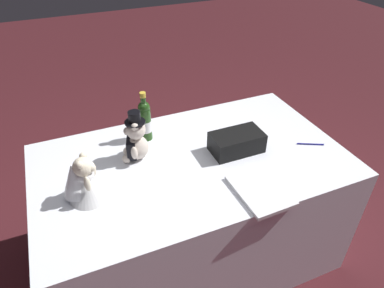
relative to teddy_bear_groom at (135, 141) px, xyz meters
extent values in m
plane|color=#47191E|center=(-0.26, 0.12, -0.88)|extent=(12.00, 12.00, 0.00)
cube|color=white|center=(-0.26, 0.12, -0.50)|extent=(1.64, 0.95, 0.77)
ellipsoid|color=beige|center=(-0.01, 0.00, -0.04)|extent=(0.11, 0.10, 0.14)
cube|color=black|center=(0.02, -0.01, -0.04)|extent=(0.07, 0.11, 0.10)
sphere|color=beige|center=(-0.01, 0.00, 0.07)|extent=(0.10, 0.10, 0.10)
sphere|color=beige|center=(0.03, -0.01, 0.06)|extent=(0.04, 0.04, 0.04)
sphere|color=beige|center=(-0.02, -0.03, 0.11)|extent=(0.04, 0.04, 0.04)
sphere|color=beige|center=(0.00, 0.04, 0.11)|extent=(0.04, 0.04, 0.04)
ellipsoid|color=beige|center=(-0.01, -0.06, -0.03)|extent=(0.03, 0.03, 0.08)
ellipsoid|color=beige|center=(0.02, 0.06, -0.03)|extent=(0.03, 0.03, 0.08)
sphere|color=beige|center=(0.04, -0.05, -0.09)|extent=(0.05, 0.05, 0.05)
sphere|color=beige|center=(0.06, 0.01, -0.09)|extent=(0.05, 0.05, 0.05)
cylinder|color=black|center=(-0.01, 0.00, 0.11)|extent=(0.10, 0.10, 0.01)
cylinder|color=black|center=(-0.01, 0.00, 0.14)|extent=(0.06, 0.06, 0.05)
cone|color=white|center=(0.28, 0.20, -0.04)|extent=(0.18, 0.18, 0.14)
ellipsoid|color=white|center=(0.28, 0.20, 0.02)|extent=(0.08, 0.07, 0.06)
sphere|color=beige|center=(0.28, 0.20, 0.07)|extent=(0.09, 0.09, 0.09)
sphere|color=beige|center=(0.25, 0.21, 0.06)|extent=(0.04, 0.04, 0.04)
sphere|color=beige|center=(0.29, 0.23, 0.10)|extent=(0.03, 0.03, 0.03)
sphere|color=beige|center=(0.27, 0.17, 0.10)|extent=(0.03, 0.03, 0.03)
ellipsoid|color=beige|center=(0.28, 0.25, 0.01)|extent=(0.03, 0.03, 0.08)
ellipsoid|color=beige|center=(0.24, 0.16, 0.01)|extent=(0.03, 0.03, 0.08)
cone|color=white|center=(0.33, 0.18, 0.00)|extent=(0.19, 0.18, 0.16)
cylinder|color=#1F4215|center=(-0.10, -0.16, -0.02)|extent=(0.07, 0.07, 0.19)
sphere|color=#1F4215|center=(-0.10, -0.16, 0.09)|extent=(0.07, 0.07, 0.07)
cylinder|color=#1F4215|center=(-0.10, -0.16, 0.14)|extent=(0.03, 0.03, 0.08)
cylinder|color=gold|center=(-0.10, -0.16, 0.17)|extent=(0.03, 0.03, 0.03)
cylinder|color=white|center=(-0.10, -0.16, -0.03)|extent=(0.07, 0.07, 0.07)
cylinder|color=navy|center=(-0.93, 0.26, -0.11)|extent=(0.14, 0.07, 0.01)
cone|color=silver|center=(-0.99, 0.29, -0.11)|extent=(0.01, 0.01, 0.01)
cube|color=black|center=(-0.52, 0.14, -0.06)|extent=(0.28, 0.16, 0.11)
cube|color=#B7B7BF|center=(-0.52, 0.07, -0.06)|extent=(0.03, 0.01, 0.03)
cube|color=white|center=(-0.46, 0.48, -0.10)|extent=(0.22, 0.31, 0.02)
camera|label=1|loc=(0.29, 1.45, 1.02)|focal=32.32mm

